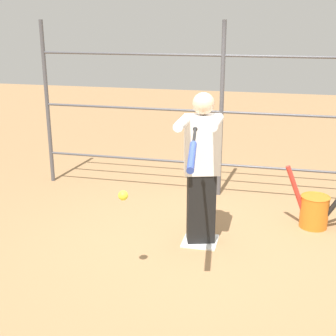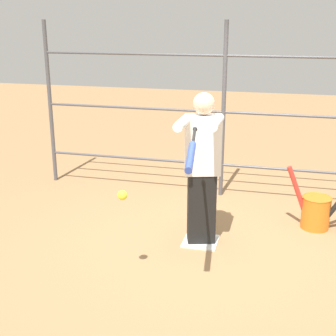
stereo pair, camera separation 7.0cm
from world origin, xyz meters
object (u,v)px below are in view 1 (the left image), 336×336
Objects in this scene: batter at (202,165)px; softball_in_flight at (123,196)px; baseball_bat_swinging at (192,153)px; bat_bucket at (316,210)px.

softball_in_flight is at bearing 59.03° from batter.
softball_in_flight is at bearing -0.55° from baseball_bat_swinging.
batter is 1.08m from baseball_bat_swinging.
baseball_bat_swinging is 9.46× the size of softball_in_flight.
baseball_bat_swinging is (-0.07, 0.99, 0.42)m from batter.
bat_bucket is (-1.26, -1.76, -1.14)m from baseball_bat_swinging.
bat_bucket is (-1.33, -0.77, -0.72)m from batter.
baseball_bat_swinging is at bearing 94.27° from batter.
baseball_bat_swinging is at bearing 54.40° from bat_bucket.
batter reaches higher than softball_in_flight.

